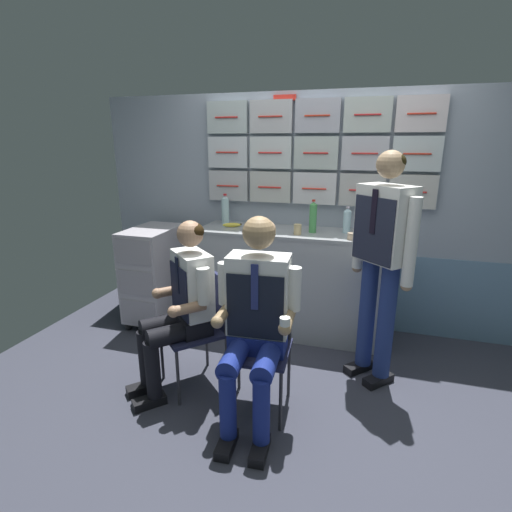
% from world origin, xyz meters
% --- Properties ---
extents(ground, '(4.80, 4.80, 0.04)m').
position_xyz_m(ground, '(0.00, 0.00, -0.02)').
color(ground, '#353744').
extents(galley_bulkhead, '(4.20, 0.14, 2.15)m').
position_xyz_m(galley_bulkhead, '(0.00, 1.37, 1.12)').
color(galley_bulkhead, '#939DAE').
rests_on(galley_bulkhead, ground).
extents(galley_counter, '(1.68, 0.53, 0.96)m').
position_xyz_m(galley_counter, '(-0.15, 1.09, 0.48)').
color(galley_counter, '#A0A4A9').
rests_on(galley_counter, ground).
extents(service_trolley, '(0.40, 0.65, 0.94)m').
position_xyz_m(service_trolley, '(-1.47, 0.92, 0.50)').
color(service_trolley, black).
rests_on(service_trolley, ground).
extents(folding_chair_left, '(0.57, 0.57, 0.84)m').
position_xyz_m(folding_chair_left, '(-0.58, 0.10, 0.51)').
color(folding_chair_left, '#2D2D33').
rests_on(folding_chair_left, ground).
extents(crew_member_left, '(0.62, 0.63, 1.22)m').
position_xyz_m(crew_member_left, '(-0.69, -0.01, 0.67)').
color(crew_member_left, black).
rests_on(crew_member_left, ground).
extents(folding_chair_right, '(0.43, 0.43, 0.84)m').
position_xyz_m(folding_chair_right, '(-0.12, 0.00, 0.51)').
color(folding_chair_right, '#2D2D33').
rests_on(folding_chair_right, ground).
extents(crew_member_right, '(0.52, 0.66, 1.30)m').
position_xyz_m(crew_member_right, '(-0.11, -0.15, 0.72)').
color(crew_member_right, black).
rests_on(crew_member_right, ground).
extents(crew_member_standing, '(0.42, 0.41, 1.67)m').
position_xyz_m(crew_member_standing, '(0.60, 0.51, 0.99)').
color(crew_member_standing, black).
rests_on(crew_member_standing, ground).
extents(water_bottle_short, '(0.06, 0.06, 0.29)m').
position_xyz_m(water_bottle_short, '(0.03, 1.08, 1.10)').
color(water_bottle_short, '#469B50').
rests_on(water_bottle_short, galley_counter).
extents(water_bottle_blue_cap, '(0.07, 0.07, 0.29)m').
position_xyz_m(water_bottle_blue_cap, '(-0.82, 1.20, 1.10)').
color(water_bottle_blue_cap, silver).
rests_on(water_bottle_blue_cap, galley_counter).
extents(water_bottle_clear, '(0.07, 0.07, 0.23)m').
position_xyz_m(water_bottle_clear, '(0.32, 1.14, 1.07)').
color(water_bottle_clear, '#B0D8E7').
rests_on(water_bottle_clear, galley_counter).
extents(paper_cup_tan, '(0.07, 0.07, 0.06)m').
position_xyz_m(paper_cup_tan, '(0.37, 0.91, 0.99)').
color(paper_cup_tan, tan).
rests_on(paper_cup_tan, galley_counter).
extents(coffee_cup_spare, '(0.06, 0.06, 0.09)m').
position_xyz_m(coffee_cup_spare, '(-0.08, 0.96, 1.01)').
color(coffee_cup_spare, tan).
rests_on(coffee_cup_spare, galley_counter).
extents(snack_banana, '(0.17, 0.10, 0.04)m').
position_xyz_m(snack_banana, '(-0.72, 1.08, 0.98)').
color(snack_banana, yellow).
rests_on(snack_banana, galley_counter).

